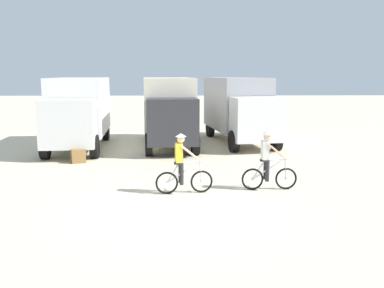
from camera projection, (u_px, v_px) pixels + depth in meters
ground_plane at (177, 208)px, 11.18m from camera, size 120.00×120.00×0.00m
box_truck_avon_van at (79, 109)px, 20.08m from camera, size 2.92×6.92×3.35m
box_truck_cream_rv at (169, 108)px, 20.77m from camera, size 2.94×6.93×3.35m
box_truck_grey_hauler at (239, 107)px, 21.70m from camera, size 3.34×7.02×3.35m
cyclist_orange_shirt at (182, 166)px, 12.39m from camera, size 1.72×0.53×1.82m
cyclist_cowboy_hat at (268, 163)px, 12.80m from camera, size 1.73×0.52×1.82m
supply_crate at (78, 156)px, 16.92m from camera, size 0.72×0.73×0.55m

